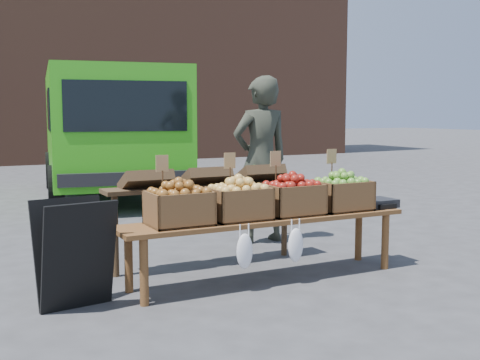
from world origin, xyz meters
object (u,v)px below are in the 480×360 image
vendor (261,160)px  weighing_scale (376,203)px  crate_red_apples (292,199)px  crate_green_apples (341,195)px  delivery_van (109,135)px  chalkboard_sign (75,253)px  back_table (206,213)px  crate_russet_pears (238,204)px  crate_golden_apples (179,208)px  display_bench (266,248)px

vendor → weighing_scale: 1.54m
crate_red_apples → crate_green_apples: same height
delivery_van → chalkboard_sign: size_ratio=5.76×
back_table → crate_russet_pears: (-0.01, -0.72, 0.19)m
crate_golden_apples → crate_green_apples: size_ratio=1.00×
weighing_scale → display_bench: bearing=180.0°
vendor → crate_russet_pears: vendor is taller
display_bench → crate_red_apples: bearing=0.0°
display_bench → crate_golden_apples: (-0.82, 0.00, 0.42)m
display_bench → crate_golden_apples: crate_golden_apples is taller
vendor → back_table: size_ratio=0.91×
crate_green_apples → crate_red_apples: bearing=180.0°
delivery_van → crate_red_apples: 6.00m
crate_red_apples → delivery_van: bearing=90.4°
crate_russet_pears → crate_red_apples: size_ratio=1.00×
display_bench → crate_green_apples: bearing=0.0°
display_bench → crate_green_apples: crate_green_apples is taller
crate_red_apples → crate_green_apples: 0.55m
crate_green_apples → weighing_scale: size_ratio=1.47×
vendor → crate_russet_pears: 1.76m
vendor → crate_green_apples: (0.08, -1.42, -0.24)m
weighing_scale → delivery_van: bearing=99.6°
chalkboard_sign → crate_russet_pears: 1.43m
crate_golden_apples → weighing_scale: size_ratio=1.47×
crate_golden_apples → crate_russet_pears: (0.55, 0.00, 0.00)m
crate_golden_apples → vendor: bearing=42.0°
vendor → weighing_scale: size_ratio=5.60×
crate_russet_pears → display_bench: bearing=0.0°
delivery_van → back_table: delivery_van is taller
back_table → crate_red_apples: 0.92m
chalkboard_sign → back_table: back_table is taller
crate_russet_pears → weighing_scale: (1.52, 0.00, -0.10)m
crate_golden_apples → crate_russet_pears: 0.55m
back_table → crate_red_apples: size_ratio=4.20×
vendor → crate_golden_apples: vendor is taller
back_table → weighing_scale: back_table is taller
crate_golden_apples → crate_red_apples: 1.10m
back_table → crate_russet_pears: back_table is taller
vendor → weighing_scale: (0.50, -1.42, -0.34)m
crate_russet_pears → weighing_scale: bearing=0.0°
vendor → display_bench: vendor is taller
chalkboard_sign → crate_russet_pears: same height
chalkboard_sign → display_bench: chalkboard_sign is taller
delivery_van → weighing_scale: (1.01, -5.99, -0.49)m
chalkboard_sign → crate_red_apples: (1.96, -0.00, 0.29)m
crate_russet_pears → crate_green_apples: bearing=0.0°
vendor → crate_russet_pears: (-1.02, -1.42, -0.24)m
display_bench → crate_russet_pears: (-0.27, 0.00, 0.42)m
crate_golden_apples → back_table: bearing=52.1°
crate_green_apples → chalkboard_sign: bearing=180.0°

